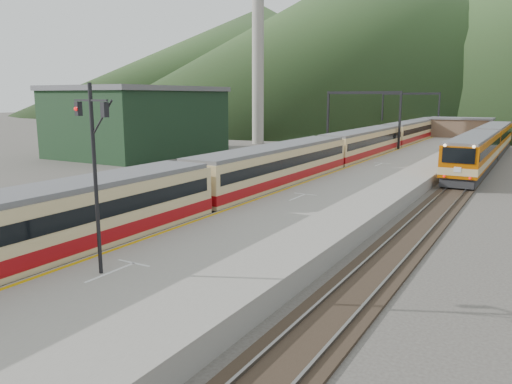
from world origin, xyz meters
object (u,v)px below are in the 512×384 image
Objects in this scene: signal_mast at (94,160)px; worker at (26,220)px; main_train at (364,145)px; second_train at (485,145)px.

worker is at bearing 157.61° from signal_mast.
main_train reaches higher than second_train.
worker is (-6.69, -37.23, -1.27)m from main_train.
main_train is 64.08× the size of worker.
main_train is 41.71m from signal_mast.
second_train is 5.89× the size of signal_mast.
signal_mast reaches higher than main_train.
signal_mast is 4.21× the size of worker.
second_train is at bearing 80.80° from signal_mast.
signal_mast is 11.89m from worker.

